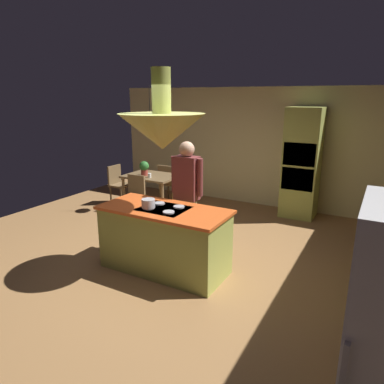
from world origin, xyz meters
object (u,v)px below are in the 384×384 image
Objects in this scene: dining_table at (152,180)px; kitchen_island at (165,239)px; chair_by_back_wall at (168,181)px; chair_at_corner at (118,182)px; potted_plant_on_table at (144,167)px; chair_facing_island at (134,194)px; cup_on_table at (150,175)px; person_at_island at (187,190)px; cooking_pot_on_cooktop at (148,203)px; oven_tower at (302,163)px.

kitchen_island is at bearing -51.01° from dining_table.
chair_at_corner is at bearing 34.05° from chair_by_back_wall.
kitchen_island is 5.94× the size of potted_plant_on_table.
chair_facing_island reaches higher than cup_on_table.
chair_facing_island is (-1.67, 0.80, -0.49)m from person_at_island.
cup_on_table is at bearing 96.07° from chair_by_back_wall.
person_at_island reaches higher than chair_at_corner.
cooking_pot_on_cooktop reaches higher than chair_by_back_wall.
kitchen_island is at bearing 121.94° from chair_by_back_wall.
potted_plant_on_table is (-2.93, -1.23, -0.15)m from oven_tower.
person_at_island is 1.99× the size of chair_by_back_wall.
person_at_island reaches higher than chair_facing_island.
cup_on_table is (0.21, -0.12, -0.12)m from potted_plant_on_table.
person_at_island is at bearing -40.44° from dining_table.
chair_facing_island is 4.83× the size of cooking_pot_on_cooktop.
kitchen_island is 9.90× the size of cooking_pot_on_cooktop.
kitchen_island is 0.87m from person_at_island.
person_at_island reaches higher than kitchen_island.
chair_by_back_wall is at bearing 129.16° from person_at_island.
oven_tower is 2.49× the size of chair_at_corner.
person_at_island is at bearing -118.72° from chair_at_corner.
chair_by_back_wall is at bearing 90.00° from chair_facing_island.
oven_tower is at bearing 71.26° from kitchen_island.
person_at_island is at bearing 129.16° from chair_by_back_wall.
kitchen_island is 1.03× the size of person_at_island.
chair_at_corner is 3.36m from cooking_pot_on_cooktop.
chair_at_corner reaches higher than cup_on_table.
chair_facing_island is at bearing 139.09° from kitchen_island.
chair_facing_island is 2.90× the size of potted_plant_on_table.
oven_tower is 3.18m from potted_plant_on_table.
person_at_island is 2.01m from cup_on_table.
chair_at_corner is at bearing 168.71° from cup_on_table.
chair_by_back_wall is 1.00× the size of chair_at_corner.
chair_by_back_wall is at bearing 121.94° from kitchen_island.
chair_by_back_wall is 1.12m from chair_at_corner.
chair_at_corner is 0.91m from potted_plant_on_table.
chair_facing_island is at bearing 154.51° from person_at_island.
chair_at_corner is at bearing 137.90° from cooking_pot_on_cooktop.
oven_tower is 3.36m from chair_facing_island.
oven_tower is 3.94m from chair_at_corner.
chair_by_back_wall is 2.90× the size of potted_plant_on_table.
potted_plant_on_table is 0.27m from cup_on_table.
chair_facing_island is 2.27m from cooking_pot_on_cooktop.
chair_facing_island is at bearing -90.00° from dining_table.
person_at_island is 9.60× the size of cooking_pot_on_cooktop.
kitchen_island is 2.05× the size of chair_at_corner.
chair_by_back_wall is (-1.67, 2.05, -0.49)m from person_at_island.
chair_facing_island is 1.25m from chair_by_back_wall.
potted_plant_on_table reaches higher than chair_facing_island.
chair_facing_island is (-2.80, -1.77, -0.58)m from oven_tower.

